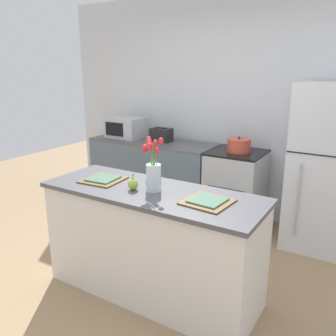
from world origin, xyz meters
TOP-DOWN VIEW (x-y plane):
  - ground_plane at (0.00, 0.00)m, footprint 10.00×10.00m
  - back_wall at (0.00, 2.00)m, footprint 5.20×0.08m
  - kitchen_island at (0.00, 0.00)m, footprint 1.80×0.66m
  - back_counter at (-1.06, 1.60)m, footprint 1.68×0.60m
  - stove_range at (0.10, 1.60)m, footprint 0.60×0.61m
  - refrigerator at (1.05, 1.60)m, footprint 0.68×0.67m
  - flower_vase at (0.02, -0.00)m, footprint 0.16×0.13m
  - pear_figurine at (-0.13, -0.07)m, footprint 0.08×0.08m
  - plate_setting_left at (-0.49, -0.01)m, footprint 0.34×0.34m
  - plate_setting_right at (0.49, -0.01)m, footprint 0.34×0.34m
  - toaster at (-0.95, 1.63)m, footprint 0.28×0.18m
  - cooking_pot at (0.12, 1.60)m, footprint 0.27×0.27m
  - microwave at (-1.50, 1.60)m, footprint 0.48×0.37m

SIDE VIEW (x-z plane):
  - ground_plane at x=0.00m, z-range 0.00..0.00m
  - stove_range at x=0.10m, z-range 0.00..0.91m
  - back_counter at x=-1.06m, z-range 0.00..0.91m
  - kitchen_island at x=0.00m, z-range 0.00..0.91m
  - refrigerator at x=1.05m, z-range 0.00..1.70m
  - plate_setting_left at x=-0.49m, z-range 0.91..0.93m
  - plate_setting_right at x=0.49m, z-range 0.91..0.93m
  - pear_figurine at x=-0.13m, z-range 0.89..1.03m
  - cooking_pot at x=0.12m, z-range 0.90..1.07m
  - toaster at x=-0.95m, z-range 0.91..1.08m
  - microwave at x=-1.50m, z-range 0.91..1.18m
  - flower_vase at x=0.02m, z-range 0.86..1.28m
  - back_wall at x=0.00m, z-range 0.00..2.70m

